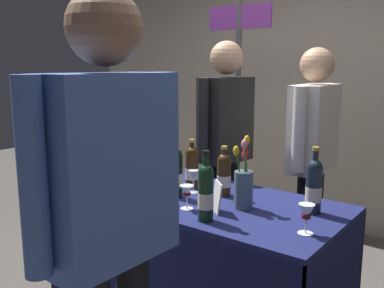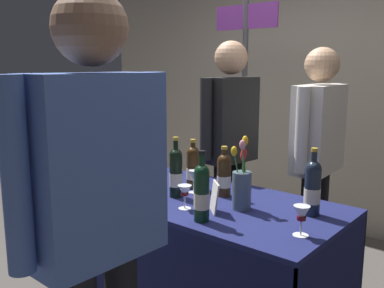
{
  "view_description": "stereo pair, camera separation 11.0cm",
  "coord_description": "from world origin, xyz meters",
  "px_view_note": "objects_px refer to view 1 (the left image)",
  "views": [
    {
      "loc": [
        1.45,
        -1.88,
        1.53
      ],
      "look_at": [
        0.0,
        0.0,
        1.09
      ],
      "focal_mm": 40.04,
      "sensor_mm": 36.0,
      "label": 1
    },
    {
      "loc": [
        1.54,
        -1.81,
        1.53
      ],
      "look_at": [
        0.0,
        0.0,
        1.09
      ],
      "focal_mm": 40.04,
      "sensor_mm": 36.0,
      "label": 2
    }
  ],
  "objects_px": {
    "wine_glass_near_vendor": "(306,213)",
    "flower_vase": "(243,185)",
    "tasting_table": "(192,234)",
    "vendor_presenter": "(313,145)",
    "display_bottle_0": "(192,167)",
    "wine_glass_near_taster": "(193,177)",
    "taster_foreground_right": "(110,203)",
    "featured_wine_bottle": "(125,155)",
    "booth_signpost": "(238,97)",
    "wine_glass_mid": "(187,192)"
  },
  "relations": [
    {
      "from": "display_bottle_0",
      "to": "wine_glass_near_taster",
      "type": "xyz_separation_m",
      "value": [
        0.07,
        -0.07,
        -0.03
      ]
    },
    {
      "from": "display_bottle_0",
      "to": "flower_vase",
      "type": "bearing_deg",
      "value": -16.63
    },
    {
      "from": "wine_glass_near_vendor",
      "to": "wine_glass_near_taster",
      "type": "distance_m",
      "value": 0.8
    },
    {
      "from": "tasting_table",
      "to": "display_bottle_0",
      "type": "relative_size",
      "value": 5.72
    },
    {
      "from": "tasting_table",
      "to": "wine_glass_mid",
      "type": "xyz_separation_m",
      "value": [
        0.13,
        -0.21,
        0.33
      ]
    },
    {
      "from": "featured_wine_bottle",
      "to": "wine_glass_mid",
      "type": "bearing_deg",
      "value": -21.62
    },
    {
      "from": "taster_foreground_right",
      "to": "booth_signpost",
      "type": "bearing_deg",
      "value": 21.57
    },
    {
      "from": "wine_glass_near_vendor",
      "to": "taster_foreground_right",
      "type": "relative_size",
      "value": 0.08
    },
    {
      "from": "vendor_presenter",
      "to": "taster_foreground_right",
      "type": "xyz_separation_m",
      "value": [
        0.05,
        -1.85,
        0.08
      ]
    },
    {
      "from": "wine_glass_mid",
      "to": "tasting_table",
      "type": "bearing_deg",
      "value": 121.27
    },
    {
      "from": "display_bottle_0",
      "to": "wine_glass_mid",
      "type": "relative_size",
      "value": 2.38
    },
    {
      "from": "featured_wine_bottle",
      "to": "wine_glass_mid",
      "type": "relative_size",
      "value": 2.51
    },
    {
      "from": "tasting_table",
      "to": "vendor_presenter",
      "type": "distance_m",
      "value": 1.05
    },
    {
      "from": "flower_vase",
      "to": "featured_wine_bottle",
      "type": "bearing_deg",
      "value": 173.2
    },
    {
      "from": "wine_glass_near_vendor",
      "to": "taster_foreground_right",
      "type": "distance_m",
      "value": 0.91
    },
    {
      "from": "display_bottle_0",
      "to": "wine_glass_near_taster",
      "type": "height_order",
      "value": "display_bottle_0"
    },
    {
      "from": "wine_glass_near_vendor",
      "to": "flower_vase",
      "type": "bearing_deg",
      "value": 162.1
    },
    {
      "from": "booth_signpost",
      "to": "wine_glass_near_taster",
      "type": "bearing_deg",
      "value": -71.7
    },
    {
      "from": "tasting_table",
      "to": "taster_foreground_right",
      "type": "xyz_separation_m",
      "value": [
        0.4,
        -0.97,
        0.53
      ]
    },
    {
      "from": "display_bottle_0",
      "to": "wine_glass_mid",
      "type": "height_order",
      "value": "display_bottle_0"
    },
    {
      "from": "display_bottle_0",
      "to": "booth_signpost",
      "type": "relative_size",
      "value": 0.15
    },
    {
      "from": "wine_glass_near_vendor",
      "to": "wine_glass_mid",
      "type": "xyz_separation_m",
      "value": [
        -0.63,
        -0.06,
        -0.0
      ]
    },
    {
      "from": "wine_glass_near_vendor",
      "to": "wine_glass_mid",
      "type": "distance_m",
      "value": 0.63
    },
    {
      "from": "flower_vase",
      "to": "taster_foreground_right",
      "type": "bearing_deg",
      "value": -86.83
    },
    {
      "from": "tasting_table",
      "to": "booth_signpost",
      "type": "xyz_separation_m",
      "value": [
        -0.36,
        1.08,
        0.72
      ]
    },
    {
      "from": "wine_glass_mid",
      "to": "flower_vase",
      "type": "bearing_deg",
      "value": 40.21
    },
    {
      "from": "tasting_table",
      "to": "featured_wine_bottle",
      "type": "relative_size",
      "value": 5.44
    },
    {
      "from": "featured_wine_bottle",
      "to": "vendor_presenter",
      "type": "height_order",
      "value": "vendor_presenter"
    },
    {
      "from": "featured_wine_bottle",
      "to": "display_bottle_0",
      "type": "relative_size",
      "value": 1.05
    },
    {
      "from": "display_bottle_0",
      "to": "vendor_presenter",
      "type": "relative_size",
      "value": 0.18
    },
    {
      "from": "wine_glass_near_taster",
      "to": "booth_signpost",
      "type": "xyz_separation_m",
      "value": [
        -0.34,
        1.03,
        0.39
      ]
    },
    {
      "from": "display_bottle_0",
      "to": "wine_glass_mid",
      "type": "xyz_separation_m",
      "value": [
        0.22,
        -0.32,
        -0.04
      ]
    },
    {
      "from": "wine_glass_near_vendor",
      "to": "booth_signpost",
      "type": "distance_m",
      "value": 1.7
    },
    {
      "from": "tasting_table",
      "to": "wine_glass_near_vendor",
      "type": "xyz_separation_m",
      "value": [
        0.75,
        -0.15,
        0.34
      ]
    },
    {
      "from": "vendor_presenter",
      "to": "taster_foreground_right",
      "type": "bearing_deg",
      "value": -1.44
    },
    {
      "from": "wine_glass_near_taster",
      "to": "taster_foreground_right",
      "type": "relative_size",
      "value": 0.08
    },
    {
      "from": "tasting_table",
      "to": "booth_signpost",
      "type": "relative_size",
      "value": 0.85
    },
    {
      "from": "featured_wine_bottle",
      "to": "display_bottle_0",
      "type": "xyz_separation_m",
      "value": [
        0.57,
        0.01,
        0.0
      ]
    },
    {
      "from": "booth_signpost",
      "to": "wine_glass_near_vendor",
      "type": "bearing_deg",
      "value": -47.58
    },
    {
      "from": "taster_foreground_right",
      "to": "booth_signpost",
      "type": "xyz_separation_m",
      "value": [
        -0.77,
        2.04,
        0.2
      ]
    },
    {
      "from": "tasting_table",
      "to": "wine_glass_near_taster",
      "type": "relative_size",
      "value": 12.84
    },
    {
      "from": "flower_vase",
      "to": "booth_signpost",
      "type": "xyz_separation_m",
      "value": [
        -0.72,
        1.09,
        0.36
      ]
    },
    {
      "from": "tasting_table",
      "to": "vendor_presenter",
      "type": "xyz_separation_m",
      "value": [
        0.36,
        0.88,
        0.44
      ]
    },
    {
      "from": "display_bottle_0",
      "to": "vendor_presenter",
      "type": "height_order",
      "value": "vendor_presenter"
    },
    {
      "from": "flower_vase",
      "to": "vendor_presenter",
      "type": "height_order",
      "value": "vendor_presenter"
    },
    {
      "from": "flower_vase",
      "to": "tasting_table",
      "type": "bearing_deg",
      "value": 177.26
    },
    {
      "from": "flower_vase",
      "to": "wine_glass_near_vendor",
      "type": "bearing_deg",
      "value": -17.9
    },
    {
      "from": "display_bottle_0",
      "to": "vendor_presenter",
      "type": "distance_m",
      "value": 0.89
    },
    {
      "from": "wine_glass_mid",
      "to": "taster_foreground_right",
      "type": "height_order",
      "value": "taster_foreground_right"
    },
    {
      "from": "wine_glass_mid",
      "to": "wine_glass_near_vendor",
      "type": "bearing_deg",
      "value": 5.63
    }
  ]
}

